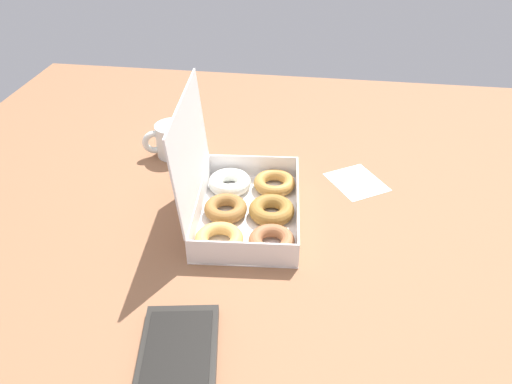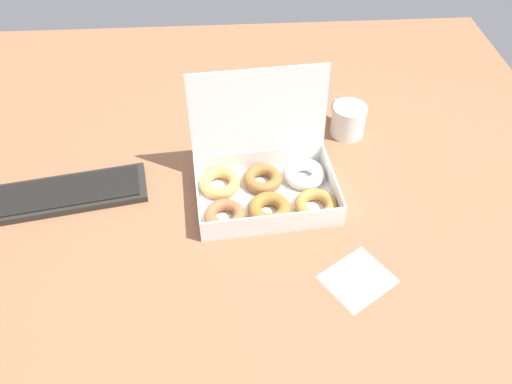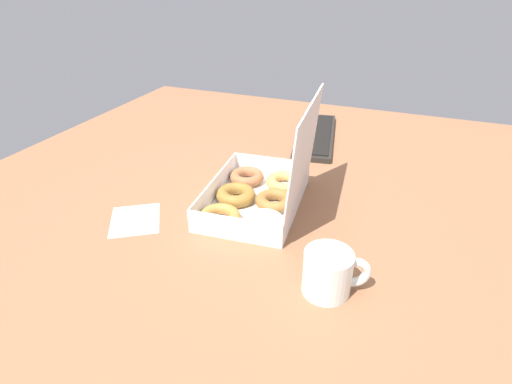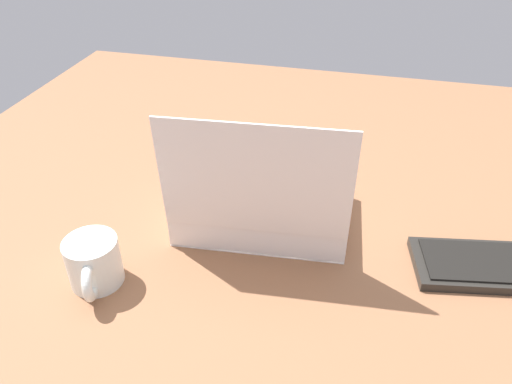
% 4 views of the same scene
% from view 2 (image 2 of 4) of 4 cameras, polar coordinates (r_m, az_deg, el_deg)
% --- Properties ---
extents(ground_plane, '(1.80, 1.80, 0.02)m').
position_cam_2_polar(ground_plane, '(1.27, -0.35, -0.49)').
color(ground_plane, '#8F5E3F').
extents(donut_box, '(0.38, 0.28, 0.29)m').
position_cam_2_polar(donut_box, '(1.23, 1.22, 0.84)').
color(donut_box, white).
rests_on(donut_box, ground_plane).
extents(keyboard, '(0.44, 0.20, 0.02)m').
position_cam_2_polar(keyboard, '(1.34, -21.57, -0.30)').
color(keyboard, '#272521').
rests_on(keyboard, ground_plane).
extents(coffee_mug, '(0.09, 0.13, 0.09)m').
position_cam_2_polar(coffee_mug, '(1.44, 10.41, 8.20)').
color(coffee_mug, white).
rests_on(coffee_mug, ground_plane).
extents(paper_napkin, '(0.18, 0.17, 0.00)m').
position_cam_2_polar(paper_napkin, '(1.12, 11.56, -9.72)').
color(paper_napkin, white).
rests_on(paper_napkin, ground_plane).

